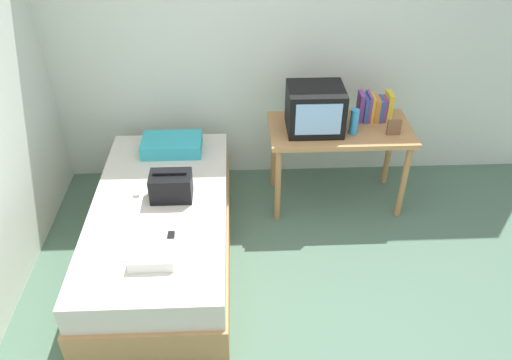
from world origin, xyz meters
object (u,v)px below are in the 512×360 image
Objects in this scene: remote_dark at (170,240)px; folded_towel at (153,256)px; tv at (315,109)px; remote_silver at (138,190)px; book_row at (374,107)px; magazine at (137,245)px; picture_frame at (394,127)px; bed at (163,231)px; water_bottle at (354,122)px; desk at (339,137)px; handbag at (171,186)px; pillow at (172,145)px.

folded_towel reaches higher than remote_dark.
tv is 3.06× the size of remote_silver.
book_row is 2.02m from remote_silver.
tv is at bearing 40.32° from magazine.
picture_frame reaches higher than remote_dark.
bed is 15.56× the size of picture_frame.
folded_towel reaches higher than remote_silver.
water_bottle is at bearing 38.04° from folded_towel.
remote_dark reaches higher than bed.
desk is at bearing 162.04° from picture_frame.
water_bottle is 1.92m from magazine.
bed is at bearing -143.94° from handbag.
picture_frame is at bearing -5.49° from pillow.
tv reaches higher than remote_silver.
handbag is 0.55m from magazine.
remote_dark is (0.09, -1.12, -0.05)m from pillow.
bed is 1.71m from water_bottle.
handbag reaches higher than remote_dark.
folded_towel is (-1.47, -1.15, -0.28)m from water_bottle.
desk is 0.45m from picture_frame.
book_row is at bearing 24.11° from handbag.
book_row is 1.75× the size of remote_dark.
picture_frame is at bearing -67.90° from book_row.
remote_dark is at bearing 62.16° from folded_towel.
pillow is (-1.47, 0.14, -0.26)m from water_bottle.
handbag is (-1.41, -0.50, -0.22)m from water_bottle.
desk reaches higher than bed.
bed is 7.33× the size of book_row.
magazine is at bearing -152.84° from picture_frame.
water_bottle is at bearing -50.27° from desk.
tv is at bearing -2.71° from pillow.
magazine is (-0.09, -0.44, 0.27)m from bed.
picture_frame is at bearing 16.44° from bed.
tv is at bearing 20.17° from remote_silver.
desk is at bearing -1.77° from pillow.
bed is 6.67× the size of handbag.
handbag reaches higher than desk.
tv is 1.47× the size of handbag.
pillow is (-1.39, 0.04, -0.06)m from desk.
water_bottle is 0.70× the size of handbag.
book_row is at bearing 23.75° from desk.
handbag is at bearing -84.84° from pillow.
picture_frame reaches higher than handbag.
desk is at bearing 36.21° from magazine.
tv is at bearing -164.69° from book_row.
book_row is at bearing 18.87° from remote_silver.
pillow is at bearing 95.16° from handbag.
water_bottle is 1.72m from remote_dark.
tv is 1.52× the size of magazine.
magazine is at bearing -147.63° from water_bottle.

